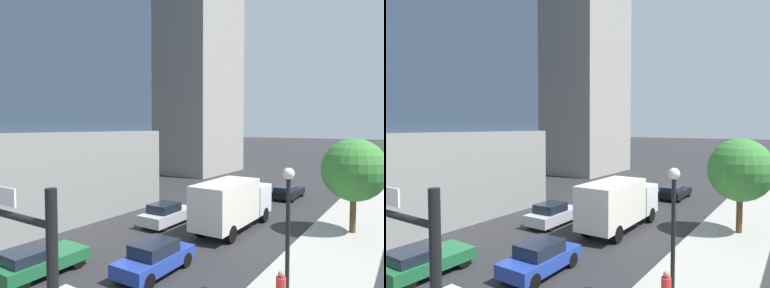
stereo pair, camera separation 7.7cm
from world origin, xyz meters
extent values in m
cube|color=#9E9B93|center=(8.41, 20.00, 0.07)|extent=(4.32, 120.00, 0.15)
cube|color=#9E9B93|center=(-18.45, 43.51, 17.85)|extent=(15.68, 12.11, 35.70)
cube|color=gold|center=(-13.75, 39.87, 22.00)|extent=(0.90, 0.90, 43.99)
cube|color=white|center=(4.97, 4.34, 5.35)|extent=(1.10, 0.04, 0.36)
cylinder|color=black|center=(7.97, 13.19, 2.48)|extent=(0.16, 0.16, 4.65)
sphere|color=silver|center=(7.97, 13.19, 4.98)|extent=(0.44, 0.44, 0.44)
cylinder|color=brown|center=(8.72, 23.72, 1.37)|extent=(0.36, 0.36, 2.45)
sphere|color=#387F33|center=(8.72, 23.72, 4.05)|extent=(3.89, 3.89, 3.89)
cube|color=#233D9E|center=(2.07, 12.63, 0.61)|extent=(1.75, 4.05, 0.62)
cube|color=#19212D|center=(2.07, 12.56, 1.21)|extent=(1.47, 2.04, 0.57)
cylinder|color=black|center=(1.30, 14.00, 0.35)|extent=(0.22, 0.70, 0.70)
cylinder|color=black|center=(2.84, 14.00, 0.35)|extent=(0.22, 0.70, 0.70)
cylinder|color=black|center=(1.30, 11.25, 0.35)|extent=(0.22, 0.70, 0.70)
cylinder|color=black|center=(2.84, 11.25, 0.35)|extent=(0.22, 0.70, 0.70)
cube|color=black|center=(2.07, 32.15, 0.55)|extent=(1.84, 4.38, 0.55)
cube|color=#19212D|center=(2.07, 31.12, 1.06)|extent=(1.55, 2.20, 0.45)
cylinder|color=black|center=(1.26, 33.64, 0.33)|extent=(0.22, 0.66, 0.66)
cylinder|color=black|center=(2.88, 33.64, 0.33)|extent=(0.22, 0.66, 0.66)
cylinder|color=black|center=(1.26, 30.67, 0.33)|extent=(0.22, 0.66, 0.66)
cylinder|color=black|center=(2.88, 30.67, 0.33)|extent=(0.22, 0.66, 0.66)
cube|color=#1E6638|center=(-2.22, 9.71, 0.59)|extent=(1.94, 4.05, 0.55)
cube|color=#19212D|center=(-2.22, 9.01, 1.10)|extent=(1.63, 1.84, 0.47)
cylinder|color=black|center=(-3.08, 11.09, 0.36)|extent=(0.22, 0.72, 0.72)
cylinder|color=black|center=(-1.37, 11.09, 0.36)|extent=(0.22, 0.72, 0.72)
cylinder|color=black|center=(-3.08, 8.33, 0.36)|extent=(0.22, 0.72, 0.72)
cylinder|color=black|center=(-1.37, 8.33, 0.36)|extent=(0.22, 0.72, 0.72)
cube|color=#B7B7BC|center=(-2.22, 19.16, 0.60)|extent=(1.84, 4.22, 0.69)
cube|color=#19212D|center=(-2.22, 18.78, 1.24)|extent=(1.55, 1.93, 0.58)
cylinder|color=black|center=(-3.03, 20.60, 0.31)|extent=(0.22, 0.61, 0.61)
cylinder|color=black|center=(-1.41, 20.60, 0.31)|extent=(0.22, 0.61, 0.61)
cylinder|color=black|center=(-3.03, 17.73, 0.31)|extent=(0.22, 0.61, 0.61)
cylinder|color=black|center=(-1.41, 17.73, 0.31)|extent=(0.22, 0.61, 0.61)
cube|color=slate|center=(-2.22, 27.26, 0.62)|extent=(1.71, 4.53, 0.69)
cube|color=#19212D|center=(-2.22, 26.21, 1.23)|extent=(1.43, 2.31, 0.53)
cylinder|color=black|center=(-2.97, 28.81, 0.33)|extent=(0.22, 0.66, 0.66)
cylinder|color=black|center=(-1.47, 28.81, 0.33)|extent=(0.22, 0.66, 0.66)
cylinder|color=black|center=(-2.97, 25.72, 0.33)|extent=(0.22, 0.66, 0.66)
cylinder|color=black|center=(-1.47, 25.72, 0.33)|extent=(0.22, 0.66, 0.66)
cube|color=silver|center=(2.07, 23.34, 1.61)|extent=(2.34, 2.10, 1.98)
cube|color=silver|center=(2.07, 19.53, 1.94)|extent=(2.34, 5.24, 2.65)
cylinder|color=black|center=(1.04, 23.34, 0.52)|extent=(0.30, 1.03, 1.03)
cylinder|color=black|center=(3.10, 23.34, 0.52)|extent=(0.30, 1.03, 1.03)
cylinder|color=black|center=(1.04, 18.22, 0.52)|extent=(0.30, 1.03, 1.03)
cylinder|color=black|center=(3.10, 18.22, 0.52)|extent=(0.30, 1.03, 1.03)
cylinder|color=red|center=(8.13, 12.03, 1.25)|extent=(0.34, 0.34, 0.61)
sphere|color=#997051|center=(8.13, 12.03, 1.66)|extent=(0.22, 0.22, 0.22)
camera|label=1|loc=(11.84, 0.86, 6.71)|focal=31.83mm
camera|label=2|loc=(11.90, 0.90, 6.71)|focal=31.83mm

